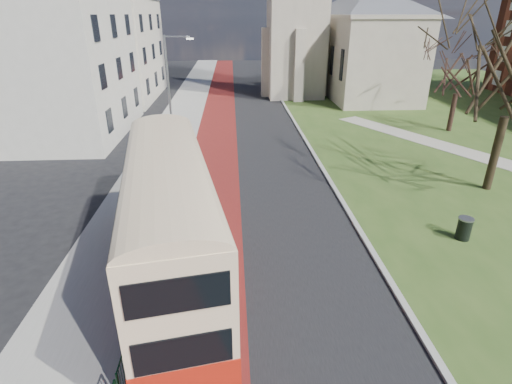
{
  "coord_description": "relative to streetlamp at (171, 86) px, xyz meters",
  "views": [
    {
      "loc": [
        0.17,
        -12.6,
        9.5
      ],
      "look_at": [
        1.18,
        4.12,
        2.0
      ],
      "focal_mm": 28.0,
      "sensor_mm": 36.0,
      "label": 1
    }
  ],
  "objects": [
    {
      "name": "pedestrian_railing",
      "position": [
        1.4,
        -14.0,
        -4.04
      ],
      "size": [
        0.07,
        24.0,
        1.12
      ],
      "color": "#0C361B",
      "rests_on": "ground"
    },
    {
      "name": "bus_lane",
      "position": [
        3.15,
        2.0,
        -4.59
      ],
      "size": [
        3.4,
        120.0,
        0.01
      ],
      "primitive_type": "cube",
      "color": "#591414",
      "rests_on": "ground"
    },
    {
      "name": "litter_bin",
      "position": [
        14.94,
        -15.33,
        -4.02
      ],
      "size": [
        0.71,
        0.71,
        1.07
      ],
      "rotation": [
        0.0,
        0.0,
        -0.07
      ],
      "color": "black",
      "rests_on": "grass_green"
    },
    {
      "name": "street_block_far",
      "position": [
        -9.65,
        20.0,
        1.17
      ],
      "size": [
        10.3,
        16.3,
        11.5
      ],
      "color": "beige",
      "rests_on": "ground"
    },
    {
      "name": "kerb_east",
      "position": [
        10.45,
        4.0,
        -4.53
      ],
      "size": [
        0.25,
        80.0,
        0.13
      ],
      "primitive_type": "cube",
      "color": "#999993",
      "rests_on": "ground"
    },
    {
      "name": "ground",
      "position": [
        4.35,
        -18.0,
        -4.59
      ],
      "size": [
        160.0,
        160.0,
        0.0
      ],
      "primitive_type": "plane",
      "color": "black",
      "rests_on": "ground"
    },
    {
      "name": "grass_green",
      "position": [
        30.35,
        4.0,
        -4.57
      ],
      "size": [
        40.0,
        80.0,
        0.04
      ],
      "primitive_type": "cube",
      "color": "#314E1C",
      "rests_on": "ground"
    },
    {
      "name": "street_block_near",
      "position": [
        -9.65,
        4.0,
        1.92
      ],
      "size": [
        10.3,
        14.3,
        13.0
      ],
      "color": "beige",
      "rests_on": "ground"
    },
    {
      "name": "winter_tree_far",
      "position": [
        23.62,
        2.75,
        1.17
      ],
      "size": [
        7.0,
        7.0,
        8.27
      ],
      "rotation": [
        0.0,
        0.0,
        0.29
      ],
      "color": "#301E18",
      "rests_on": "grass_green"
    },
    {
      "name": "kerb_west",
      "position": [
        1.35,
        2.0,
        -4.53
      ],
      "size": [
        0.25,
        120.0,
        0.13
      ],
      "primitive_type": "cube",
      "color": "#999993",
      "rests_on": "ground"
    },
    {
      "name": "bus",
      "position": [
        2.19,
        -17.6,
        -1.75
      ],
      "size": [
        4.81,
        12.2,
        4.98
      ],
      "rotation": [
        0.0,
        0.0,
        0.18
      ],
      "color": "#AD1E10",
      "rests_on": "ground"
    },
    {
      "name": "pavement_west",
      "position": [
        -0.65,
        2.0,
        -4.53
      ],
      "size": [
        4.0,
        120.0,
        0.12
      ],
      "primitive_type": "cube",
      "color": "gray",
      "rests_on": "ground"
    },
    {
      "name": "streetlamp",
      "position": [
        0.0,
        0.0,
        0.0
      ],
      "size": [
        2.13,
        0.18,
        8.0
      ],
      "color": "gray",
      "rests_on": "pavement_west"
    },
    {
      "name": "road_carriageway",
      "position": [
        5.85,
        2.0,
        -4.59
      ],
      "size": [
        9.0,
        120.0,
        0.01
      ],
      "primitive_type": "cube",
      "color": "black",
      "rests_on": "ground"
    }
  ]
}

